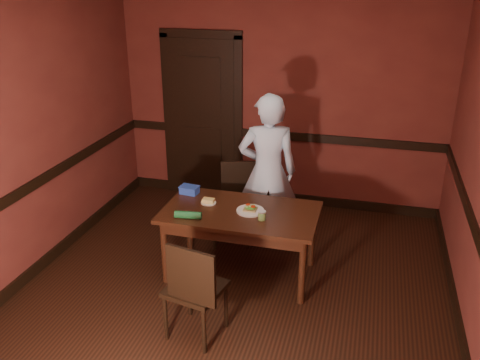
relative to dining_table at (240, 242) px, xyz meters
The scene contains 20 objects.
floor 0.57m from the dining_table, 87.24° to the right, with size 4.00×4.50×0.01m, color black.
wall_back 2.06m from the dining_table, 89.32° to the left, with size 4.00×0.02×2.70m, color maroon.
wall_front 2.88m from the dining_table, 89.54° to the right, with size 4.00×0.02×2.70m, color maroon.
wall_left 2.26m from the dining_table, 167.29° to the right, with size 0.02×4.50×2.70m, color maroon.
dado_back 1.87m from the dining_table, 89.31° to the left, with size 4.00×0.03×0.10m, color black.
dado_left 2.09m from the dining_table, 167.19° to the right, with size 0.03×4.50×0.10m, color black.
dado_right 2.13m from the dining_table, 12.54° to the right, with size 0.03×4.50×0.10m, color black.
baseboard_back 1.81m from the dining_table, 89.31° to the left, with size 4.00×0.03×0.12m, color black.
baseboard_left 2.03m from the dining_table, 167.19° to the right, with size 0.03×4.50×0.12m, color black.
baseboard_right 2.08m from the dining_table, 12.54° to the right, with size 0.03×4.50×0.12m, color black.
door 2.16m from the dining_table, 118.94° to the left, with size 1.05×0.07×2.20m.
dining_table is the anchor object (origin of this frame).
chair_far 0.68m from the dining_table, 113.77° to the left, with size 0.41×0.41×0.89m, color black, non-canonical shape.
chair_near 0.98m from the dining_table, 96.87° to the right, with size 0.42×0.42×0.91m, color black, non-canonical shape.
person 0.84m from the dining_table, 80.07° to the left, with size 0.62×0.40×1.69m, color silver.
sandwich_plate 0.38m from the dining_table, ahead, with size 0.26×0.26×0.07m.
sauce_jar 0.48m from the dining_table, 28.96° to the right, with size 0.07×0.07×0.09m.
cheese_saucer 0.51m from the dining_table, 167.12° to the left, with size 0.15×0.15×0.05m.
food_tub 0.77m from the dining_table, 157.34° to the left, with size 0.20×0.15×0.08m.
wrapped_veg 0.64m from the dining_table, 146.36° to the right, with size 0.07×0.07×0.25m, color #185627.
Camera 1 is at (1.10, -3.76, 2.81)m, focal length 38.00 mm.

